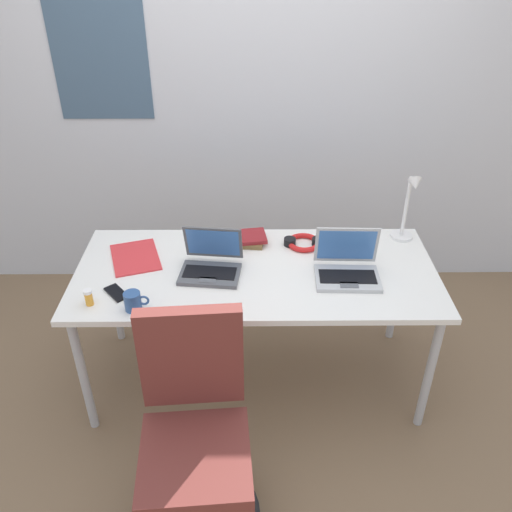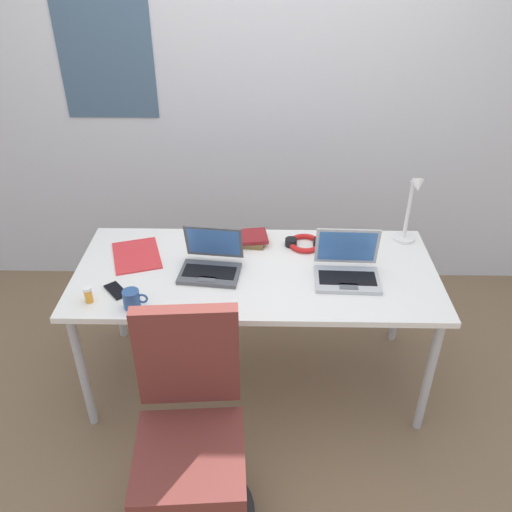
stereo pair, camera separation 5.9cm
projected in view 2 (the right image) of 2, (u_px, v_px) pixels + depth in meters
name	position (u px, v px, depth m)	size (l,w,h in m)	color
ground_plane	(256.00, 376.00, 3.06)	(12.00, 12.00, 0.00)	#7A6047
wall_back	(259.00, 94.00, 3.28)	(6.00, 0.13, 2.60)	silver
desk	(256.00, 279.00, 2.69)	(1.80, 0.80, 0.74)	white
desk_lamp	(410.00, 210.00, 2.77)	(0.12, 0.18, 0.40)	white
laptop_back_left	(211.00, 263.00, 2.63)	(0.32, 0.29, 0.21)	#515459
laptop_back_right	(347.00, 269.00, 2.58)	(0.32, 0.26, 0.23)	#B7BABC
computer_mouse	(346.00, 245.00, 2.82)	(0.06, 0.10, 0.03)	black
cell_phone	(116.00, 291.00, 2.50)	(0.06, 0.14, 0.01)	black
headphones	(305.00, 243.00, 2.84)	(0.21, 0.18, 0.04)	red
pill_bottle	(88.00, 294.00, 2.42)	(0.04, 0.04, 0.08)	gold
book_stack	(250.00, 239.00, 2.87)	(0.20, 0.17, 0.04)	brown
paper_folder_center	(137.00, 255.00, 2.76)	(0.23, 0.31, 0.01)	red
coffee_mug	(132.00, 299.00, 2.38)	(0.11, 0.08, 0.09)	#2D518C
office_chair	(191.00, 444.00, 2.20)	(0.52, 0.55, 0.97)	black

